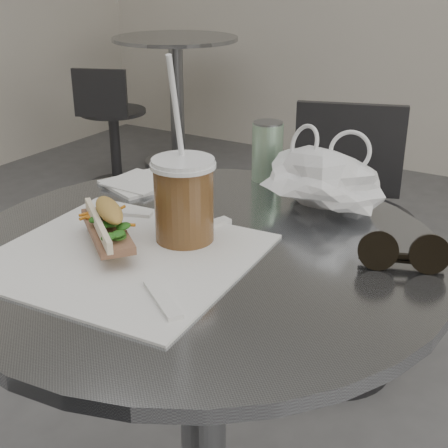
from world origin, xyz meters
The scene contains 11 objects.
cafe_table centered at (0.00, 0.20, 0.47)m, with size 0.76×0.76×0.74m.
bg_table centered at (-1.60, 2.40, 0.47)m, with size 0.70×0.70×0.74m.
chair_far centered at (-0.07, 1.04, 0.34)m, with size 0.42×0.44×0.76m.
bg_chair centered at (-1.66, 1.89, 0.29)m, with size 0.36×0.38×0.65m.
sandwich_paper centered at (-0.08, 0.11, 0.74)m, with size 0.36×0.34×0.00m, color white.
banh_mi centered at (-0.11, 0.12, 0.78)m, with size 0.21×0.20×0.07m.
iced_coffee centered at (-0.03, 0.20, 0.81)m, with size 0.10×0.10×0.29m.
sunglasses centered at (0.29, 0.28, 0.76)m, with size 0.13×0.07×0.06m.
plastic_bag centered at (0.10, 0.44, 0.79)m, with size 0.21×0.16×0.10m, color white, non-canonical shape.
napkin_stack centered at (-0.25, 0.37, 0.74)m, with size 0.16×0.16×0.01m.
drink_can centered at (-0.06, 0.53, 0.80)m, with size 0.06×0.06×0.12m.
Camera 1 is at (0.48, -0.53, 1.15)m, focal length 50.00 mm.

